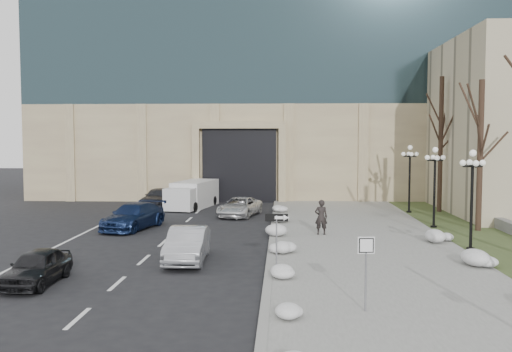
# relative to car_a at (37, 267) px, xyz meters

# --- Properties ---
(ground) EXTENTS (160.00, 160.00, 0.00)m
(ground) POSITION_rel_car_a_xyz_m (9.38, -5.79, -0.64)
(ground) COLOR black
(ground) RESTS_ON ground
(sidewalk) EXTENTS (9.00, 40.00, 0.12)m
(sidewalk) POSITION_rel_car_a_xyz_m (12.88, 8.21, -0.58)
(sidewalk) COLOR gray
(sidewalk) RESTS_ON ground
(curb) EXTENTS (0.30, 40.00, 0.14)m
(curb) POSITION_rel_car_a_xyz_m (8.38, 8.21, -0.57)
(curb) COLOR gray
(curb) RESTS_ON ground
(grass_strip) EXTENTS (4.00, 40.00, 0.10)m
(grass_strip) POSITION_rel_car_a_xyz_m (19.38, 8.21, -0.59)
(grass_strip) COLOR #3A4824
(grass_strip) RESTS_ON ground
(office_tower) EXTENTS (40.00, 24.70, 36.00)m
(office_tower) POSITION_rel_car_a_xyz_m (7.38, 37.80, 17.85)
(office_tower) COLOR tan
(office_tower) RESTS_ON ground
(car_a) EXTENTS (1.57, 3.78, 1.28)m
(car_a) POSITION_rel_car_a_xyz_m (0.00, 0.00, 0.00)
(car_a) COLOR black
(car_a) RESTS_ON ground
(car_b) EXTENTS (1.69, 4.52, 1.48)m
(car_b) POSITION_rel_car_a_xyz_m (4.85, 3.96, 0.10)
(car_b) COLOR #A9ABB0
(car_b) RESTS_ON ground
(car_c) EXTENTS (3.30, 5.49, 1.49)m
(car_c) POSITION_rel_car_a_xyz_m (0.27, 12.39, 0.10)
(car_c) COLOR navy
(car_c) RESTS_ON ground
(car_d) EXTENTS (3.15, 4.95, 1.27)m
(car_d) POSITION_rel_car_a_xyz_m (6.03, 17.94, -0.01)
(car_d) COLOR silver
(car_d) RESTS_ON ground
(car_e) EXTENTS (2.24, 4.40, 1.43)m
(car_e) POSITION_rel_car_a_xyz_m (-0.70, 23.27, 0.08)
(car_e) COLOR #323237
(car_e) RESTS_ON ground
(pedestrian) EXTENTS (0.72, 0.50, 1.88)m
(pedestrian) POSITION_rel_car_a_xyz_m (10.98, 10.34, 0.42)
(pedestrian) COLOR black
(pedestrian) RESTS_ON sidewalk
(box_truck) EXTENTS (3.36, 6.53, 1.98)m
(box_truck) POSITION_rel_car_a_xyz_m (2.12, 22.42, 0.32)
(box_truck) COLOR silver
(box_truck) RESTS_ON ground
(one_way_sign) EXTENTS (0.91, 0.24, 2.45)m
(one_way_sign) POSITION_rel_car_a_xyz_m (8.84, 1.42, 1.38)
(one_way_sign) COLOR slate
(one_way_sign) RESTS_ON ground
(keep_sign) EXTENTS (0.51, 0.09, 2.38)m
(keep_sign) POSITION_rel_car_a_xyz_m (11.42, -3.04, 1.11)
(keep_sign) COLOR slate
(keep_sign) RESTS_ON ground
(snow_clump_b) EXTENTS (1.10, 1.60, 0.36)m
(snow_clump_b) POSITION_rel_car_a_xyz_m (9.01, -3.32, -0.34)
(snow_clump_b) COLOR silver
(snow_clump_b) RESTS_ON sidewalk
(snow_clump_c) EXTENTS (1.10, 1.60, 0.36)m
(snow_clump_c) POSITION_rel_car_a_xyz_m (8.60, 1.04, -0.34)
(snow_clump_c) COLOR silver
(snow_clump_c) RESTS_ON sidewalk
(snow_clump_d) EXTENTS (1.10, 1.60, 0.36)m
(snow_clump_d) POSITION_rel_car_a_xyz_m (8.96, 5.19, -0.34)
(snow_clump_d) COLOR silver
(snow_clump_d) RESTS_ON sidewalk
(snow_clump_e) EXTENTS (1.10, 1.60, 0.36)m
(snow_clump_e) POSITION_rel_car_a_xyz_m (8.86, 9.68, -0.34)
(snow_clump_e) COLOR silver
(snow_clump_e) RESTS_ON sidewalk
(snow_clump_f) EXTENTS (1.10, 1.60, 0.36)m
(snow_clump_f) POSITION_rel_car_a_xyz_m (8.74, 15.11, -0.34)
(snow_clump_f) COLOR silver
(snow_clump_f) RESTS_ON sidewalk
(snow_clump_g) EXTENTS (1.10, 1.60, 0.36)m
(snow_clump_g) POSITION_rel_car_a_xyz_m (8.60, 19.06, -0.34)
(snow_clump_g) COLOR silver
(snow_clump_g) RESTS_ON sidewalk
(snow_clump_i) EXTENTS (1.10, 1.60, 0.36)m
(snow_clump_i) POSITION_rel_car_a_xyz_m (17.10, 3.23, -0.34)
(snow_clump_i) COLOR silver
(snow_clump_i) RESTS_ON sidewalk
(snow_clump_j) EXTENTS (1.10, 1.60, 0.36)m
(snow_clump_j) POSITION_rel_car_a_xyz_m (16.88, 8.85, -0.34)
(snow_clump_j) COLOR silver
(snow_clump_j) RESTS_ON sidewalk
(lamppost_b) EXTENTS (1.18, 1.18, 4.76)m
(lamppost_b) POSITION_rel_car_a_xyz_m (17.68, 6.71, 2.43)
(lamppost_b) COLOR black
(lamppost_b) RESTS_ON ground
(lamppost_c) EXTENTS (1.18, 1.18, 4.76)m
(lamppost_c) POSITION_rel_car_a_xyz_m (17.68, 13.21, 2.43)
(lamppost_c) COLOR black
(lamppost_c) RESTS_ON ground
(lamppost_d) EXTENTS (1.18, 1.18, 4.76)m
(lamppost_d) POSITION_rel_car_a_xyz_m (17.68, 19.71, 2.43)
(lamppost_d) COLOR black
(lamppost_d) RESTS_ON ground
(tree_mid) EXTENTS (3.20, 3.20, 8.50)m
(tree_mid) POSITION_rel_car_a_xyz_m (19.88, 12.21, 4.86)
(tree_mid) COLOR black
(tree_mid) RESTS_ON ground
(tree_far) EXTENTS (3.20, 3.20, 9.50)m
(tree_far) POSITION_rel_car_a_xyz_m (19.88, 20.21, 5.51)
(tree_far) COLOR black
(tree_far) RESTS_ON ground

